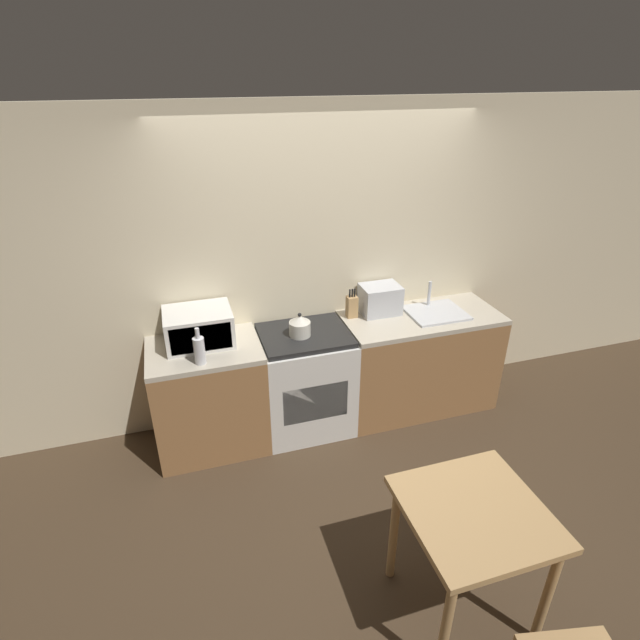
{
  "coord_description": "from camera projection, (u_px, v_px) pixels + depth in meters",
  "views": [
    {
      "loc": [
        -1.16,
        -2.63,
        2.8
      ],
      "look_at": [
        -0.15,
        0.63,
        1.05
      ],
      "focal_mm": 28.0,
      "sensor_mm": 36.0,
      "label": 1
    }
  ],
  "objects": [
    {
      "name": "ground_plane",
      "position": [
        363.0,
        475.0,
        3.82
      ],
      "size": [
        16.0,
        16.0,
        0.0
      ],
      "primitive_type": "plane",
      "color": "#3D2D1E"
    },
    {
      "name": "wall_back",
      "position": [
        322.0,
        268.0,
        4.13
      ],
      "size": [
        10.0,
        0.06,
        2.6
      ],
      "color": "beige",
      "rests_on": "ground_plane"
    },
    {
      "name": "counter_left_run",
      "position": [
        209.0,
        397.0,
        3.96
      ],
      "size": [
        0.85,
        0.62,
        0.9
      ],
      "color": "olive",
      "rests_on": "ground_plane"
    },
    {
      "name": "counter_right_run",
      "position": [
        418.0,
        361.0,
        4.44
      ],
      "size": [
        1.35,
        0.62,
        0.9
      ],
      "color": "olive",
      "rests_on": "ground_plane"
    },
    {
      "name": "stove_range",
      "position": [
        305.0,
        381.0,
        4.16
      ],
      "size": [
        0.73,
        0.62,
        0.9
      ],
      "color": "silver",
      "rests_on": "ground_plane"
    },
    {
      "name": "kettle",
      "position": [
        300.0,
        326.0,
        3.89
      ],
      "size": [
        0.17,
        0.17,
        0.2
      ],
      "color": "beige",
      "rests_on": "stove_range"
    },
    {
      "name": "microwave",
      "position": [
        199.0,
        327.0,
        3.76
      ],
      "size": [
        0.5,
        0.39,
        0.27
      ],
      "color": "silver",
      "rests_on": "counter_left_run"
    },
    {
      "name": "bottle",
      "position": [
        199.0,
        350.0,
        3.51
      ],
      "size": [
        0.08,
        0.08,
        0.28
      ],
      "color": "silver",
      "rests_on": "counter_left_run"
    },
    {
      "name": "knife_block",
      "position": [
        352.0,
        306.0,
        4.17
      ],
      "size": [
        0.09,
        0.08,
        0.25
      ],
      "color": "tan",
      "rests_on": "counter_right_run"
    },
    {
      "name": "toaster_oven",
      "position": [
        380.0,
        299.0,
        4.23
      ],
      "size": [
        0.33,
        0.25,
        0.25
      ],
      "color": "silver",
      "rests_on": "counter_right_run"
    },
    {
      "name": "sink_basin",
      "position": [
        436.0,
        312.0,
        4.26
      ],
      "size": [
        0.48,
        0.41,
        0.24
      ],
      "color": "silver",
      "rests_on": "counter_right_run"
    },
    {
      "name": "dining_table",
      "position": [
        473.0,
        526.0,
        2.61
      ],
      "size": [
        0.71,
        0.71,
        0.77
      ],
      "color": "tan",
      "rests_on": "ground_plane"
    }
  ]
}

